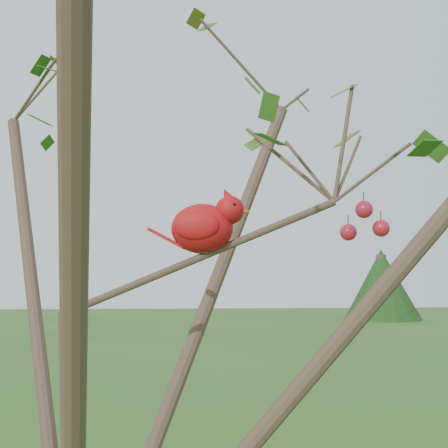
% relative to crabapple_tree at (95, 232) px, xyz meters
% --- Properties ---
extents(crabapple_tree, '(2.35, 2.05, 2.95)m').
position_rel_crabapple_tree_xyz_m(crabapple_tree, '(0.00, 0.00, 0.00)').
color(crabapple_tree, '#3E2B21').
rests_on(crabapple_tree, ground).
extents(cardinal, '(0.23, 0.14, 0.16)m').
position_rel_crabapple_tree_xyz_m(cardinal, '(0.23, 0.10, 0.02)').
color(cardinal, '#B30F16').
rests_on(cardinal, ground).
extents(distant_trees, '(38.01, 12.33, 3.65)m').
position_rel_crabapple_tree_xyz_m(distant_trees, '(-0.96, 24.10, -0.50)').
color(distant_trees, '#3E2B21').
rests_on(distant_trees, ground).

